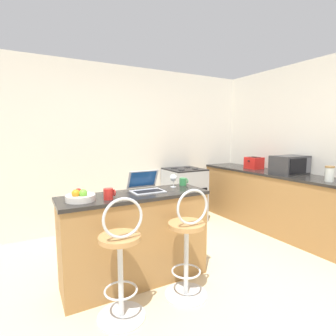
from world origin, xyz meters
name	(u,v)px	position (x,y,z in m)	size (l,w,h in m)	color
ground_plane	(198,303)	(0.00, 0.00, 0.00)	(20.00, 20.00, 0.00)	beige
wall_back	(115,148)	(0.00, 2.36, 1.30)	(12.00, 0.06, 2.60)	silver
breakfast_bar	(136,238)	(-0.35, 0.61, 0.46)	(1.49, 0.49, 0.92)	#9E703D
counter_right	(276,201)	(2.14, 0.91, 0.46)	(0.64, 2.86, 0.92)	#9E703D
bar_stool_near	(121,262)	(-0.67, 0.13, 0.50)	(0.40, 0.40, 1.04)	silver
bar_stool_far	(187,246)	(-0.03, 0.13, 0.50)	(0.40, 0.40, 1.04)	silver
laptop	(146,186)	(-0.20, 0.69, 0.98)	(0.33, 0.29, 0.21)	#B7BABF
microwave	(290,165)	(2.17, 0.74, 1.06)	(0.52, 0.35, 0.28)	#2D2D30
toaster	(254,163)	(2.16, 1.42, 1.02)	(0.25, 0.25, 0.20)	red
stove_range	(184,195)	(1.12, 2.00, 0.46)	(0.61, 0.61, 0.93)	#9EA3A8
mug_red	(109,194)	(-0.64, 0.52, 0.98)	(0.11, 0.09, 0.10)	red
mug_green	(183,182)	(0.31, 0.76, 0.97)	(0.10, 0.08, 0.09)	#338447
storage_jar	(329,174)	(2.05, 0.08, 1.02)	(0.11, 0.11, 0.20)	silver
fruit_bowl	(80,197)	(-0.88, 0.58, 0.96)	(0.26, 0.26, 0.11)	silver
wine_glass_tall	(173,178)	(0.16, 0.73, 1.03)	(0.08, 0.08, 0.15)	silver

